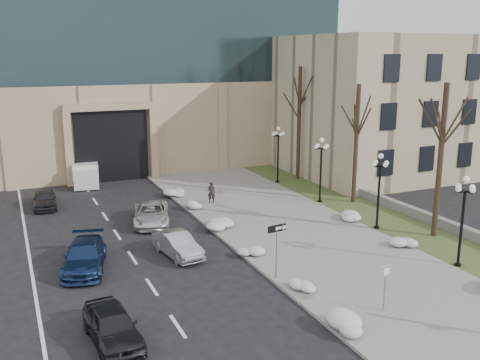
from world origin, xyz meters
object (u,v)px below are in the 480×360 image
at_px(one_way_sign, 280,234).
at_px(lamppost_b, 379,181).
at_px(car_b, 178,245).
at_px(keep_sign, 385,279).
at_px(lamppost_d, 278,147).
at_px(lamppost_c, 321,161).
at_px(car_a, 112,326).
at_px(car_d, 151,214).
at_px(pedestrian, 211,192).
at_px(lamppost_a, 463,209).
at_px(car_e, 45,199).
at_px(box_truck, 85,173).
at_px(car_c, 85,256).

height_order(one_way_sign, lamppost_b, lamppost_b).
relative_size(car_b, keep_sign, 1.81).
bearing_deg(lamppost_b, lamppost_d, 90.00).
relative_size(keep_sign, lamppost_c, 0.44).
xyz_separation_m(car_a, lamppost_c, (17.38, 13.18, 2.38)).
height_order(car_d, one_way_sign, one_way_sign).
bearing_deg(pedestrian, keep_sign, 116.02).
relative_size(one_way_sign, lamppost_a, 0.59).
relative_size(car_e, one_way_sign, 1.34).
bearing_deg(car_b, car_a, -132.67).
xyz_separation_m(box_truck, lamppost_c, (14.55, -13.11, 2.20)).
relative_size(keep_sign, lamppost_d, 0.44).
distance_m(car_c, pedestrian, 13.12).
distance_m(car_e, pedestrian, 11.65).
distance_m(car_b, lamppost_b, 12.76).
xyz_separation_m(car_d, lamppost_d, (12.36, 6.25, 2.42)).
bearing_deg(box_truck, lamppost_d, -17.38).
xyz_separation_m(car_d, keep_sign, (5.75, -15.68, 0.90)).
bearing_deg(car_c, lamppost_b, 10.76).
relative_size(car_c, lamppost_d, 1.00).
relative_size(car_d, lamppost_b, 0.98).
bearing_deg(lamppost_a, car_e, 132.71).
relative_size(car_a, box_truck, 0.68).
relative_size(car_c, lamppost_a, 1.00).
height_order(car_d, keep_sign, keep_sign).
xyz_separation_m(car_a, car_b, (4.88, 7.44, -0.06)).
distance_m(car_e, lamppost_d, 18.41).
relative_size(car_b, car_c, 0.81).
xyz_separation_m(car_d, lamppost_a, (12.36, -13.25, 2.42)).
xyz_separation_m(box_truck, lamppost_a, (14.55, -26.11, 2.20)).
bearing_deg(car_e, car_a, -83.79).
distance_m(pedestrian, one_way_sign, 13.76).
relative_size(car_a, lamppost_c, 0.85).
distance_m(car_d, lamppost_b, 14.29).
height_order(keep_sign, lamppost_a, lamppost_a).
relative_size(lamppost_a, lamppost_b, 1.00).
relative_size(car_c, car_e, 1.26).
distance_m(car_d, pedestrian, 5.72).
height_order(car_c, pedestrian, pedestrian).
bearing_deg(box_truck, car_b, -76.74).
bearing_deg(car_a, lamppost_d, 44.20).
bearing_deg(one_way_sign, keep_sign, -70.73).
xyz_separation_m(car_b, keep_sign, (5.89, -9.69, 0.92)).
relative_size(car_b, pedestrian, 2.49).
xyz_separation_m(pedestrian, lamppost_d, (7.28, 3.65, 2.18)).
height_order(car_c, lamppost_d, lamppost_d).
bearing_deg(lamppost_a, lamppost_b, 90.00).
bearing_deg(car_c, car_d, 63.51).
relative_size(car_c, car_d, 1.01).
distance_m(car_a, car_c, 7.58).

